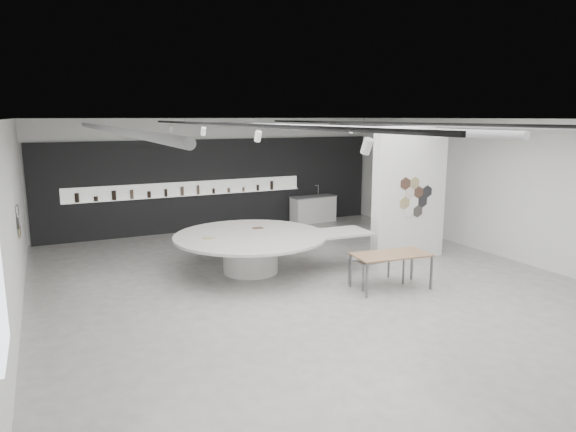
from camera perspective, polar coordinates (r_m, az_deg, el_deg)
name	(u,v)px	position (r m, az deg, el deg)	size (l,w,h in m)	color
room	(309,198)	(11.41, 2.37, 2.01)	(12.02, 14.02, 3.82)	#A7A49E
back_wall_display	(215,185)	(17.85, -8.09, 3.45)	(11.80, 0.27, 3.10)	black
partition_column	(409,194)	(14.25, 13.34, 2.41)	(2.20, 0.38, 3.60)	white
display_island	(254,247)	(12.89, -3.82, -3.50)	(4.96, 4.00, 0.98)	white
sample_table_wood	(391,256)	(11.84, 11.39, -4.42)	(1.80, 1.02, 0.81)	#896446
sample_table_stone	(377,260)	(12.11, 9.84, -4.88)	(1.24, 0.66, 0.63)	gray
kitchen_counter	(313,209)	(19.04, 2.81, 0.79)	(1.74, 0.78, 1.34)	white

